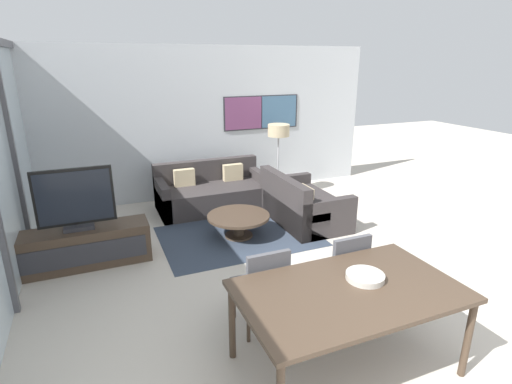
% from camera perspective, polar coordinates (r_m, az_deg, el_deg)
% --- Properties ---
extents(wall_back, '(6.89, 0.09, 2.80)m').
position_cam_1_polar(wall_back, '(7.69, -7.43, 9.76)').
color(wall_back, silver).
rests_on(wall_back, ground_plane).
extents(area_rug, '(2.28, 1.65, 0.01)m').
position_cam_1_polar(area_rug, '(6.06, -2.48, -6.30)').
color(area_rug, '#333D4C').
rests_on(area_rug, ground_plane).
extents(tv_console, '(1.67, 0.47, 0.51)m').
position_cam_1_polar(tv_console, '(5.61, -23.57, -7.25)').
color(tv_console, '#423326').
rests_on(tv_console, ground_plane).
extents(television, '(0.92, 0.20, 0.79)m').
position_cam_1_polar(television, '(5.38, -24.43, -1.08)').
color(television, '#2D2D33').
rests_on(television, tv_console).
extents(sofa_main, '(1.92, 0.93, 0.81)m').
position_cam_1_polar(sofa_main, '(7.20, -6.35, -0.09)').
color(sofa_main, '#383333').
rests_on(sofa_main, ground_plane).
extents(sofa_side, '(0.93, 1.52, 0.81)m').
position_cam_1_polar(sofa_side, '(6.52, 6.37, -2.07)').
color(sofa_side, '#383333').
rests_on(sofa_side, ground_plane).
extents(coffee_table, '(0.93, 0.93, 0.35)m').
position_cam_1_polar(coffee_table, '(5.96, -2.51, -4.05)').
color(coffee_table, '#423326').
rests_on(coffee_table, ground_plane).
extents(dining_table, '(1.83, 1.07, 0.76)m').
position_cam_1_polar(dining_table, '(3.45, 13.17, -14.24)').
color(dining_table, '#423326').
rests_on(dining_table, ground_plane).
extents(dining_chair_left, '(0.46, 0.46, 0.89)m').
position_cam_1_polar(dining_chair_left, '(3.90, 1.01, -13.00)').
color(dining_chair_left, '#4C4C51').
rests_on(dining_chair_left, ground_plane).
extents(dining_chair_centre, '(0.46, 0.46, 0.89)m').
position_cam_1_polar(dining_chair_centre, '(4.28, 12.32, -10.40)').
color(dining_chair_centre, '#4C4C51').
rests_on(dining_chair_centre, ground_plane).
extents(fruit_bowl, '(0.32, 0.32, 0.05)m').
position_cam_1_polar(fruit_bowl, '(3.57, 15.32, -11.52)').
color(fruit_bowl, '#B7B2A8').
rests_on(fruit_bowl, dining_table).
extents(floor_lamp, '(0.40, 0.40, 1.40)m').
position_cam_1_polar(floor_lamp, '(7.50, 3.25, 8.19)').
color(floor_lamp, '#2D2D33').
rests_on(floor_lamp, ground_plane).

